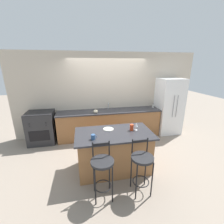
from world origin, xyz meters
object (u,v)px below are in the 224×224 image
object	(u,v)px
wine_glass	(136,125)
coffee_mug	(93,137)
bar_stool_near	(102,168)
oven_range	(42,127)
tumbler_cup	(132,127)
bar_stool_far	(142,164)
pumpkin_decoration	(96,111)
refrigerator	(169,106)
dinner_plate	(108,129)
soap_bottle	(153,106)

from	to	relation	value
wine_glass	coffee_mug	xyz separation A→B (m)	(-0.97, -0.25, -0.07)
bar_stool_near	oven_range	bearing A→B (deg)	123.03
wine_glass	tumbler_cup	size ratio (longest dim) A/B	1.26
bar_stool_near	bar_stool_far	distance (m)	0.71
bar_stool_near	wine_glass	xyz separation A→B (m)	(0.86, 0.75, 0.42)
coffee_mug	bar_stool_near	bearing A→B (deg)	-78.04
pumpkin_decoration	oven_range	bearing A→B (deg)	174.32
coffee_mug	bar_stool_far	bearing A→B (deg)	-33.04
bar_stool_far	coffee_mug	bearing A→B (deg)	146.96
tumbler_cup	refrigerator	bearing A→B (deg)	40.49
tumbler_cup	pumpkin_decoration	distance (m)	1.59
bar_stool_near	bar_stool_far	xyz separation A→B (m)	(0.71, -0.03, 0.00)
bar_stool_far	wine_glass	distance (m)	0.90
dinner_plate	wine_glass	bearing A→B (deg)	-15.28
oven_range	bar_stool_near	bearing A→B (deg)	-56.97
dinner_plate	pumpkin_decoration	world-z (taller)	pumpkin_decoration
bar_stool_near	pumpkin_decoration	distance (m)	2.23
refrigerator	oven_range	xyz separation A→B (m)	(-4.16, 0.02, -0.45)
bar_stool_far	pumpkin_decoration	size ratio (longest dim) A/B	7.68
bar_stool_near	dinner_plate	distance (m)	1.00
oven_range	bar_stool_far	world-z (taller)	bar_stool_far
bar_stool_far	dinner_plate	bearing A→B (deg)	115.27
bar_stool_far	soap_bottle	bearing A→B (deg)	60.89
dinner_plate	bar_stool_near	bearing A→B (deg)	-106.02
bar_stool_near	tumbler_cup	size ratio (longest dim) A/B	7.44
pumpkin_decoration	soap_bottle	size ratio (longest dim) A/B	0.97
tumbler_cup	pumpkin_decoration	size ratio (longest dim) A/B	1.03
coffee_mug	soap_bottle	world-z (taller)	soap_bottle
dinner_plate	soap_bottle	distance (m)	2.40
pumpkin_decoration	soap_bottle	world-z (taller)	soap_bottle
refrigerator	soap_bottle	world-z (taller)	refrigerator
oven_range	wine_glass	world-z (taller)	wine_glass
oven_range	pumpkin_decoration	xyz separation A→B (m)	(1.64, -0.16, 0.46)
dinner_plate	pumpkin_decoration	distance (m)	1.30
tumbler_cup	soap_bottle	xyz separation A→B (m)	(1.33, 1.70, -0.02)
coffee_mug	tumbler_cup	size ratio (longest dim) A/B	0.84
bar_stool_near	dinner_plate	bearing A→B (deg)	73.98
tumbler_cup	dinner_plate	bearing A→B (deg)	163.14
bar_stool_near	wine_glass	world-z (taller)	wine_glass
wine_glass	tumbler_cup	bearing A→B (deg)	173.12
bar_stool_far	oven_range	bearing A→B (deg)	133.19
bar_stool_far	tumbler_cup	size ratio (longest dim) A/B	7.44
bar_stool_near	coffee_mug	world-z (taller)	bar_stool_near
oven_range	pumpkin_decoration	size ratio (longest dim) A/B	7.20
refrigerator	bar_stool_far	world-z (taller)	refrigerator
refrigerator	bar_stool_near	bearing A→B (deg)	-138.09
tumbler_cup	oven_range	bearing A→B (deg)	145.13
dinner_plate	soap_bottle	xyz separation A→B (m)	(1.83, 1.55, 0.04)
coffee_mug	dinner_plate	bearing A→B (deg)	48.06
refrigerator	coffee_mug	xyz separation A→B (m)	(-2.72, -1.84, 0.02)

